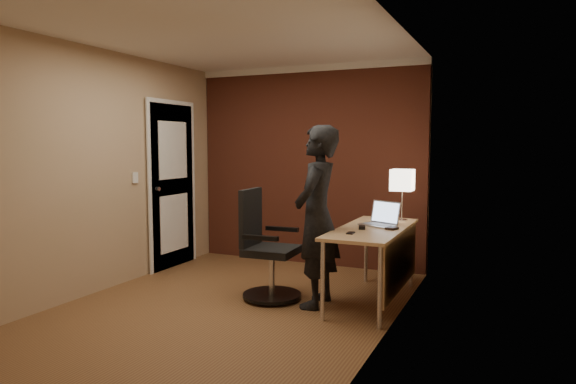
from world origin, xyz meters
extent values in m
plane|color=brown|center=(0.00, 0.00, 0.00)|extent=(4.00, 4.00, 0.00)
plane|color=white|center=(0.00, 0.00, 2.50)|extent=(4.00, 4.00, 0.00)
plane|color=tan|center=(0.00, 2.00, 1.25)|extent=(3.00, 0.00, 3.00)
plane|color=tan|center=(0.00, -2.00, 1.25)|extent=(3.00, 0.00, 3.00)
plane|color=tan|center=(-1.50, 0.00, 1.25)|extent=(0.00, 4.00, 4.00)
plane|color=tan|center=(1.50, 0.00, 1.25)|extent=(0.00, 4.00, 4.00)
cube|color=brown|center=(0.00, 1.97, 1.25)|extent=(2.98, 0.06, 2.50)
cube|color=silver|center=(0.00, 1.96, 2.46)|extent=(3.00, 0.08, 0.08)
cube|color=silver|center=(-1.46, 0.00, 2.46)|extent=(0.08, 4.00, 0.08)
cube|color=silver|center=(1.46, 0.00, 2.46)|extent=(0.08, 4.00, 0.08)
cube|color=silver|center=(-1.48, 1.10, 1.00)|extent=(0.05, 0.82, 2.02)
cube|color=silver|center=(-1.46, 1.10, 1.00)|extent=(0.02, 0.92, 2.12)
cylinder|color=silver|center=(-1.43, 0.77, 1.00)|extent=(0.05, 0.05, 0.05)
cube|color=silver|center=(-1.49, 0.45, 1.15)|extent=(0.02, 0.08, 0.12)
cube|color=#D7B47C|center=(1.18, 0.68, 0.71)|extent=(0.60, 1.50, 0.03)
cube|color=#D7B47C|center=(1.46, 0.68, 0.43)|extent=(0.02, 1.38, 0.54)
cylinder|color=silver|center=(0.93, -0.01, 0.35)|extent=(0.04, 0.04, 0.70)
cylinder|color=silver|center=(0.93, 1.37, 0.35)|extent=(0.04, 0.04, 0.70)
cylinder|color=silver|center=(1.43, -0.01, 0.35)|extent=(0.04, 0.04, 0.70)
cylinder|color=silver|center=(1.43, 1.37, 0.35)|extent=(0.04, 0.04, 0.70)
cube|color=silver|center=(1.34, 1.22, 0.74)|extent=(0.11, 0.11, 0.01)
cylinder|color=silver|center=(1.34, 1.22, 0.90)|extent=(0.01, 0.01, 0.30)
cube|color=white|center=(1.34, 1.22, 1.16)|extent=(0.22, 0.22, 0.22)
cube|color=silver|center=(1.20, 0.80, 0.74)|extent=(0.40, 0.35, 0.01)
cube|color=silver|center=(1.25, 0.90, 0.85)|extent=(0.32, 0.19, 0.22)
cube|color=#B2CCF2|center=(1.25, 0.89, 0.85)|extent=(0.29, 0.16, 0.19)
cube|color=gray|center=(1.20, 0.79, 0.75)|extent=(0.31, 0.23, 0.00)
cube|color=black|center=(1.11, 0.55, 0.75)|extent=(0.08, 0.11, 0.03)
cube|color=black|center=(1.09, 0.27, 0.73)|extent=(0.07, 0.12, 0.01)
cube|color=black|center=(1.37, 0.64, 0.74)|extent=(0.12, 0.13, 0.02)
cylinder|color=black|center=(0.26, 0.36, 0.04)|extent=(0.58, 0.58, 0.03)
cylinder|color=silver|center=(0.26, 0.36, 0.26)|extent=(0.06, 0.06, 0.43)
cube|color=black|center=(0.26, 0.36, 0.48)|extent=(0.50, 0.50, 0.07)
cube|color=black|center=(0.03, 0.35, 0.80)|extent=(0.07, 0.43, 0.57)
cube|color=black|center=(0.25, 0.63, 0.66)|extent=(0.35, 0.07, 0.04)
cube|color=black|center=(0.27, 0.10, 0.66)|extent=(0.35, 0.07, 0.04)
imported|color=black|center=(0.73, 0.36, 0.85)|extent=(0.44, 0.64, 1.70)
camera|label=1|loc=(2.43, -4.08, 1.52)|focal=32.00mm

